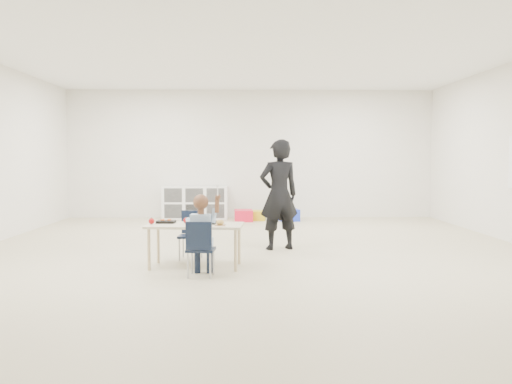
{
  "coord_description": "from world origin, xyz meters",
  "views": [
    {
      "loc": [
        -0.13,
        -7.42,
        1.31
      ],
      "look_at": [
        0.03,
        -0.08,
        0.85
      ],
      "focal_mm": 38.0,
      "sensor_mm": 36.0,
      "label": 1
    }
  ],
  "objects_px": {
    "table": "(195,245)",
    "cubby_shelf": "(195,203)",
    "chair_near": "(201,248)",
    "child": "(201,232)",
    "adult": "(279,195)"
  },
  "relations": [
    {
      "from": "adult",
      "to": "table",
      "type": "bearing_deg",
      "value": 32.55
    },
    {
      "from": "cubby_shelf",
      "to": "chair_near",
      "type": "bearing_deg",
      "value": -84.17
    },
    {
      "from": "table",
      "to": "adult",
      "type": "height_order",
      "value": "adult"
    },
    {
      "from": "table",
      "to": "chair_near",
      "type": "relative_size",
      "value": 1.89
    },
    {
      "from": "chair_near",
      "to": "cubby_shelf",
      "type": "bearing_deg",
      "value": 100.6
    },
    {
      "from": "table",
      "to": "child",
      "type": "xyz_separation_m",
      "value": [
        0.11,
        -0.51,
        0.23
      ]
    },
    {
      "from": "cubby_shelf",
      "to": "adult",
      "type": "distance_m",
      "value": 4.31
    },
    {
      "from": "cubby_shelf",
      "to": "table",
      "type": "bearing_deg",
      "value": -84.77
    },
    {
      "from": "child",
      "to": "adult",
      "type": "height_order",
      "value": "adult"
    },
    {
      "from": "table",
      "to": "child",
      "type": "height_order",
      "value": "child"
    },
    {
      "from": "chair_near",
      "to": "adult",
      "type": "relative_size",
      "value": 0.4
    },
    {
      "from": "child",
      "to": "cubby_shelf",
      "type": "height_order",
      "value": "child"
    },
    {
      "from": "chair_near",
      "to": "child",
      "type": "bearing_deg",
      "value": 0.0
    },
    {
      "from": "chair_near",
      "to": "adult",
      "type": "distance_m",
      "value": 2.08
    },
    {
      "from": "table",
      "to": "cubby_shelf",
      "type": "height_order",
      "value": "cubby_shelf"
    }
  ]
}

